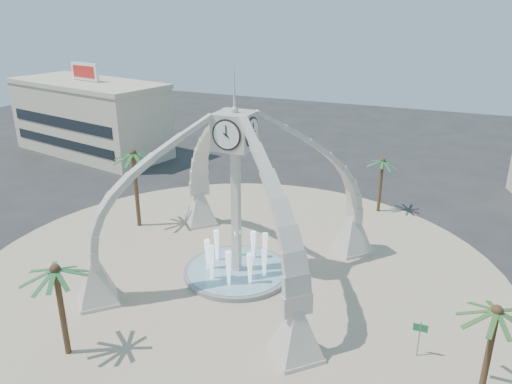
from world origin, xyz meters
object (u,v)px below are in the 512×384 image
at_px(palm_west, 133,154).
at_px(street_sign, 420,332).
at_px(palm_east, 497,312).
at_px(palm_south, 55,271).
at_px(palm_north, 383,161).
at_px(fountain, 237,271).
at_px(clock_tower, 236,194).

xyz_separation_m(palm_west, street_sign, (25.45, -8.66, -5.15)).
bearing_deg(palm_east, palm_south, -164.68).
bearing_deg(street_sign, palm_north, 104.28).
bearing_deg(fountain, palm_north, 65.30).
height_order(palm_east, palm_west, palm_west).
height_order(fountain, palm_east, palm_east).
height_order(clock_tower, fountain, clock_tower).
xyz_separation_m(clock_tower, palm_west, (-11.93, 4.33, 0.33)).
bearing_deg(fountain, street_sign, -17.75).
distance_m(palm_south, street_sign, 20.58).
bearing_deg(street_sign, palm_south, -159.36).
relative_size(palm_west, street_sign, 3.28).
bearing_deg(clock_tower, palm_west, 160.04).
height_order(fountain, palm_north, palm_north).
bearing_deg(street_sign, clock_tower, 160.37).
height_order(fountain, street_sign, fountain).
height_order(fountain, palm_west, palm_west).
xyz_separation_m(fountain, palm_west, (-11.93, 4.33, 6.53)).
distance_m(palm_west, palm_north, 22.93).
distance_m(palm_north, street_sign, 21.80).
bearing_deg(clock_tower, palm_north, 65.30).
height_order(palm_east, palm_south, palm_south).
distance_m(palm_north, palm_south, 31.13).
xyz_separation_m(fountain, palm_north, (7.52, 16.35, 4.83)).
height_order(palm_south, street_sign, palm_south).
bearing_deg(fountain, palm_south, -113.15).
bearing_deg(fountain, palm_east, -19.54).
bearing_deg(palm_north, palm_east, -67.16).
height_order(palm_north, street_sign, palm_north).
bearing_deg(clock_tower, palm_south, -113.15).
xyz_separation_m(palm_east, palm_north, (-9.42, 22.37, 0.12)).
distance_m(palm_east, palm_south, 22.93).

